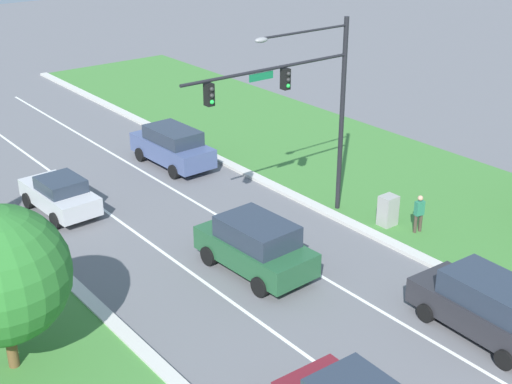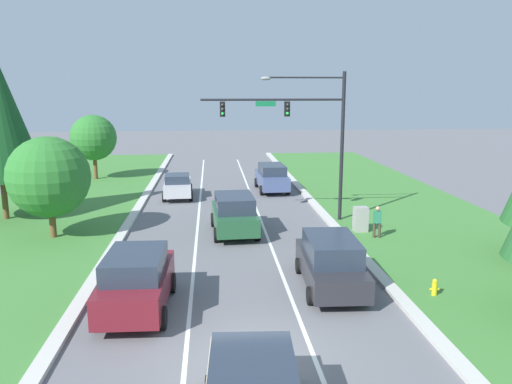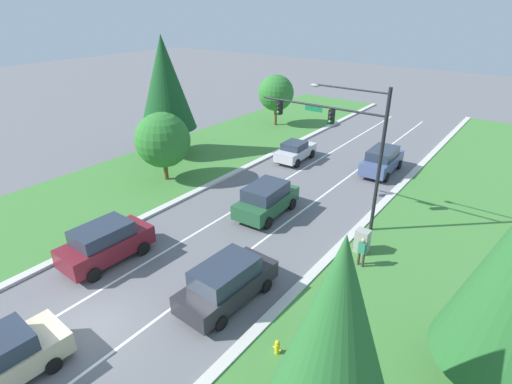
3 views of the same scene
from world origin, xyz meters
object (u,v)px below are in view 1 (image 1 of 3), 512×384
(oak_far_left_tree, at_px, (0,275))
(traffic_signal_mast, at_px, (303,95))
(pedestrian, at_px, (419,213))
(utility_cabinet, at_px, (388,211))
(charcoal_suv, at_px, (488,306))
(slate_blue_suv, at_px, (172,146))
(silver_sedan, at_px, (60,194))
(forest_suv, at_px, (256,245))

(oak_far_left_tree, bearing_deg, traffic_signal_mast, 9.23)
(pedestrian, bearing_deg, utility_cabinet, -57.90)
(charcoal_suv, relative_size, utility_cabinet, 3.63)
(slate_blue_suv, xyz_separation_m, silver_sedan, (-6.81, -1.80, -0.18))
(traffic_signal_mast, bearing_deg, oak_far_left_tree, -170.77)
(slate_blue_suv, distance_m, oak_far_left_tree, 16.81)
(forest_suv, bearing_deg, traffic_signal_mast, 24.28)
(traffic_signal_mast, relative_size, forest_suv, 1.74)
(slate_blue_suv, height_order, forest_suv, forest_suv)
(silver_sedan, height_order, forest_suv, forest_suv)
(traffic_signal_mast, bearing_deg, charcoal_suv, -93.94)
(charcoal_suv, xyz_separation_m, pedestrian, (3.80, 5.95, -0.07))
(traffic_signal_mast, bearing_deg, silver_sedan, 136.06)
(slate_blue_suv, bearing_deg, traffic_signal_mast, -87.72)
(silver_sedan, distance_m, pedestrian, 15.16)
(charcoal_suv, bearing_deg, utility_cabinet, 67.49)
(traffic_signal_mast, xyz_separation_m, slate_blue_suv, (-0.64, 8.98, -4.52))
(charcoal_suv, distance_m, oak_far_left_tree, 14.66)
(silver_sedan, height_order, pedestrian, pedestrian)
(charcoal_suv, relative_size, slate_blue_suv, 1.00)
(utility_cabinet, distance_m, pedestrian, 1.33)
(traffic_signal_mast, xyz_separation_m, utility_cabinet, (2.65, -2.47, -4.85))
(traffic_signal_mast, xyz_separation_m, pedestrian, (3.14, -3.68, -4.61))
(pedestrian, bearing_deg, slate_blue_suv, -62.95)
(traffic_signal_mast, height_order, oak_far_left_tree, traffic_signal_mast)
(utility_cabinet, relative_size, pedestrian, 0.81)
(slate_blue_suv, xyz_separation_m, utility_cabinet, (3.29, -11.45, -0.34))
(silver_sedan, bearing_deg, charcoal_suv, -70.72)
(forest_suv, height_order, pedestrian, forest_suv)
(pedestrian, bearing_deg, traffic_signal_mast, -39.13)
(oak_far_left_tree, bearing_deg, forest_suv, 0.75)
(traffic_signal_mast, distance_m, slate_blue_suv, 10.07)
(pedestrian, distance_m, oak_far_left_tree, 16.44)
(slate_blue_suv, xyz_separation_m, forest_suv, (-3.29, -10.98, 0.03))
(forest_suv, bearing_deg, slate_blue_suv, 70.59)
(traffic_signal_mast, xyz_separation_m, charcoal_suv, (-0.66, -9.63, -4.53))
(utility_cabinet, height_order, oak_far_left_tree, oak_far_left_tree)
(pedestrian, bearing_deg, charcoal_suv, 67.89)
(utility_cabinet, bearing_deg, slate_blue_suv, 106.05)
(silver_sedan, bearing_deg, slate_blue_suv, 12.15)
(traffic_signal_mast, distance_m, oak_far_left_tree, 13.46)
(charcoal_suv, relative_size, pedestrian, 2.96)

